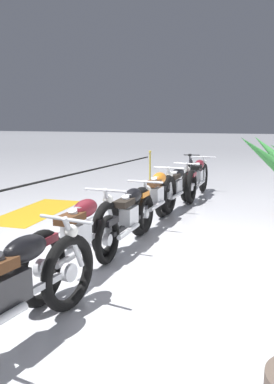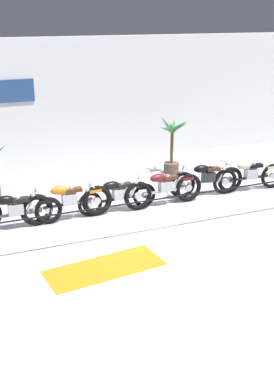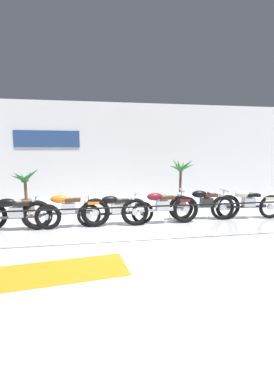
# 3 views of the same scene
# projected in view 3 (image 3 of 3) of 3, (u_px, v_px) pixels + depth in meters

# --- Properties ---
(ground_plane) EXTENTS (120.00, 120.00, 0.00)m
(ground_plane) POSITION_uv_depth(u_px,v_px,m) (119.00, 231.00, 6.81)
(ground_plane) COLOR silver
(back_wall) EXTENTS (28.00, 0.29, 4.20)m
(back_wall) POSITION_uv_depth(u_px,v_px,m) (107.00, 151.00, 11.47)
(back_wall) COLOR white
(back_wall) RESTS_ON ground
(motorcycle_black_1) EXTENTS (2.37, 0.62, 0.93)m
(motorcycle_black_1) POSITION_uv_depth(u_px,v_px,m) (15.00, 214.00, 6.76)
(motorcycle_black_1) COLOR black
(motorcycle_black_1) RESTS_ON ground
(motorcycle_orange_2) EXTENTS (2.37, 0.62, 0.98)m
(motorcycle_orange_2) POSITION_uv_depth(u_px,v_px,m) (66.00, 211.00, 7.00)
(motorcycle_orange_2) COLOR black
(motorcycle_orange_2) RESTS_ON ground
(motorcycle_black_3) EXTENTS (2.19, 0.62, 0.91)m
(motorcycle_black_3) POSITION_uv_depth(u_px,v_px,m) (116.00, 210.00, 7.28)
(motorcycle_black_3) COLOR black
(motorcycle_black_3) RESTS_ON ground
(motorcycle_maroon_4) EXTENTS (2.31, 0.62, 0.97)m
(motorcycle_maroon_4) POSITION_uv_depth(u_px,v_px,m) (161.00, 208.00, 7.41)
(motorcycle_maroon_4) COLOR black
(motorcycle_maroon_4) RESTS_ON ground
(motorcycle_black_5) EXTENTS (2.25, 0.62, 0.96)m
(motorcycle_black_5) POSITION_uv_depth(u_px,v_px,m) (204.00, 204.00, 7.90)
(motorcycle_black_5) COLOR black
(motorcycle_black_5) RESTS_ON ground
(motorcycle_cream_6) EXTENTS (2.32, 0.62, 0.95)m
(motorcycle_cream_6) POSITION_uv_depth(u_px,v_px,m) (247.00, 204.00, 7.97)
(motorcycle_cream_6) COLOR black
(motorcycle_cream_6) RESTS_ON ground
(potted_palm_left_of_row) EXTENTS (1.09, 1.03, 1.87)m
(potted_palm_left_of_row) POSITION_uv_depth(u_px,v_px,m) (181.00, 182.00, 9.99)
(potted_palm_left_of_row) COLOR brown
(potted_palm_left_of_row) RESTS_ON ground
(potted_palm_right_of_row) EXTENTS (1.00, 1.02, 1.57)m
(potted_palm_right_of_row) POSITION_uv_depth(u_px,v_px,m) (26.00, 193.00, 8.94)
(potted_palm_right_of_row) COLOR brown
(potted_palm_right_of_row) RESTS_ON ground
(stanchion_far_left) EXTENTS (10.50, 0.28, 1.05)m
(stanchion_far_left) POSITION_uv_depth(u_px,v_px,m) (62.00, 216.00, 5.43)
(stanchion_far_left) COLOR gold
(stanchion_far_left) RESTS_ON ground
(floor_banner) EXTENTS (2.54, 1.28, 0.01)m
(floor_banner) POSITION_uv_depth(u_px,v_px,m) (57.00, 272.00, 4.51)
(floor_banner) COLOR #B78E19
(floor_banner) RESTS_ON ground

